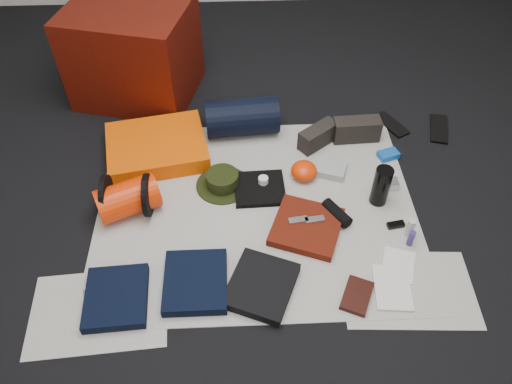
{
  "coord_description": "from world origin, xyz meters",
  "views": [
    {
      "loc": [
        -0.07,
        -1.66,
        1.91
      ],
      "look_at": [
        -0.0,
        0.02,
        0.1
      ],
      "focal_mm": 35.0,
      "sensor_mm": 36.0,
      "label": 1
    }
  ],
  "objects_px": {
    "red_cabinet": "(134,52)",
    "navy_duffel": "(242,117)",
    "sleeping_pad": "(157,147)",
    "water_bottle": "(381,186)",
    "paperback_book": "(357,296)",
    "compact_camera": "(387,184)",
    "stuff_sack": "(128,199)"
  },
  "relations": [
    {
      "from": "red_cabinet",
      "to": "navy_duffel",
      "type": "bearing_deg",
      "value": -19.42
    },
    {
      "from": "sleeping_pad",
      "to": "water_bottle",
      "type": "height_order",
      "value": "water_bottle"
    },
    {
      "from": "sleeping_pad",
      "to": "paperback_book",
      "type": "xyz_separation_m",
      "value": [
        0.95,
        -0.97,
        -0.04
      ]
    },
    {
      "from": "water_bottle",
      "to": "compact_camera",
      "type": "xyz_separation_m",
      "value": [
        0.07,
        0.09,
        -0.09
      ]
    },
    {
      "from": "water_bottle",
      "to": "paperback_book",
      "type": "height_order",
      "value": "water_bottle"
    },
    {
      "from": "compact_camera",
      "to": "sleeping_pad",
      "type": "bearing_deg",
      "value": 165.76
    },
    {
      "from": "stuff_sack",
      "to": "water_bottle",
      "type": "height_order",
      "value": "water_bottle"
    },
    {
      "from": "water_bottle",
      "to": "sleeping_pad",
      "type": "bearing_deg",
      "value": 160.6
    },
    {
      "from": "sleeping_pad",
      "to": "compact_camera",
      "type": "height_order",
      "value": "sleeping_pad"
    },
    {
      "from": "stuff_sack",
      "to": "paperback_book",
      "type": "height_order",
      "value": "stuff_sack"
    },
    {
      "from": "stuff_sack",
      "to": "compact_camera",
      "type": "height_order",
      "value": "stuff_sack"
    },
    {
      "from": "red_cabinet",
      "to": "sleeping_pad",
      "type": "xyz_separation_m",
      "value": [
        0.16,
        -0.6,
        -0.23
      ]
    },
    {
      "from": "water_bottle",
      "to": "paperback_book",
      "type": "distance_m",
      "value": 0.6
    },
    {
      "from": "paperback_book",
      "to": "red_cabinet",
      "type": "bearing_deg",
      "value": 150.04
    },
    {
      "from": "water_bottle",
      "to": "navy_duffel",
      "type": "bearing_deg",
      "value": 139.7
    },
    {
      "from": "paperback_book",
      "to": "stuff_sack",
      "type": "bearing_deg",
      "value": 177.14
    },
    {
      "from": "water_bottle",
      "to": "stuff_sack",
      "type": "bearing_deg",
      "value": -179.5
    },
    {
      "from": "navy_duffel",
      "to": "compact_camera",
      "type": "relative_size",
      "value": 3.79
    },
    {
      "from": "navy_duffel",
      "to": "water_bottle",
      "type": "distance_m",
      "value": 0.89
    },
    {
      "from": "stuff_sack",
      "to": "paperback_book",
      "type": "relative_size",
      "value": 1.72
    },
    {
      "from": "red_cabinet",
      "to": "stuff_sack",
      "type": "bearing_deg",
      "value": -71.78
    },
    {
      "from": "red_cabinet",
      "to": "navy_duffel",
      "type": "xyz_separation_m",
      "value": [
        0.64,
        -0.43,
        -0.17
      ]
    },
    {
      "from": "stuff_sack",
      "to": "red_cabinet",
      "type": "bearing_deg",
      "value": 93.57
    },
    {
      "from": "compact_camera",
      "to": "paperback_book",
      "type": "bearing_deg",
      "value": -112.95
    },
    {
      "from": "stuff_sack",
      "to": "navy_duffel",
      "type": "bearing_deg",
      "value": 45.52
    },
    {
      "from": "red_cabinet",
      "to": "water_bottle",
      "type": "distance_m",
      "value": 1.67
    },
    {
      "from": "compact_camera",
      "to": "red_cabinet",
      "type": "bearing_deg",
      "value": 146.71
    },
    {
      "from": "navy_duffel",
      "to": "red_cabinet",
      "type": "bearing_deg",
      "value": 140.94
    },
    {
      "from": "water_bottle",
      "to": "compact_camera",
      "type": "relative_size",
      "value": 2.02
    },
    {
      "from": "compact_camera",
      "to": "navy_duffel",
      "type": "bearing_deg",
      "value": 147.32
    },
    {
      "from": "sleeping_pad",
      "to": "red_cabinet",
      "type": "bearing_deg",
      "value": 105.03
    },
    {
      "from": "water_bottle",
      "to": "compact_camera",
      "type": "height_order",
      "value": "water_bottle"
    }
  ]
}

